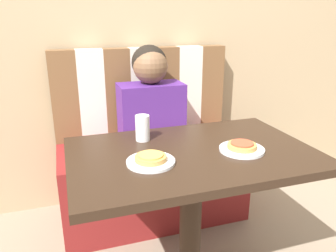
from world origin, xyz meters
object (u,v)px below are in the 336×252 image
object	(u,v)px
pizza_left	(151,158)
pizza_right	(242,146)
plate_left	(151,162)
person	(151,97)
plate_right	(242,149)
drinking_cup	(143,128)

from	to	relation	value
pizza_left	pizza_right	distance (m)	0.40
plate_left	person	bearing A→B (deg)	74.74
pizza_right	person	bearing A→B (deg)	105.26
plate_right	drinking_cup	size ratio (longest dim) A/B	1.61
pizza_left	pizza_right	world-z (taller)	same
person	pizza_right	world-z (taller)	person
person	drinking_cup	bearing A→B (deg)	-109.42
plate_right	pizza_right	distance (m)	0.02
pizza_left	drinking_cup	world-z (taller)	drinking_cup
plate_right	pizza_right	size ratio (longest dim) A/B	1.54
person	pizza_right	size ratio (longest dim) A/B	4.92
person	pizza_right	distance (m)	0.76
plate_left	pizza_left	size ratio (longest dim) A/B	1.54
pizza_left	pizza_right	size ratio (longest dim) A/B	1.00
plate_left	plate_right	bearing A→B (deg)	0.00
pizza_left	plate_right	bearing A→B (deg)	0.00
plate_left	pizza_left	world-z (taller)	pizza_left
plate_left	plate_right	world-z (taller)	same
plate_right	pizza_left	world-z (taller)	pizza_left
person	plate_left	xyz separation A→B (m)	(-0.20, -0.73, -0.08)
plate_left	plate_right	size ratio (longest dim) A/B	1.00
person	drinking_cup	distance (m)	0.51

